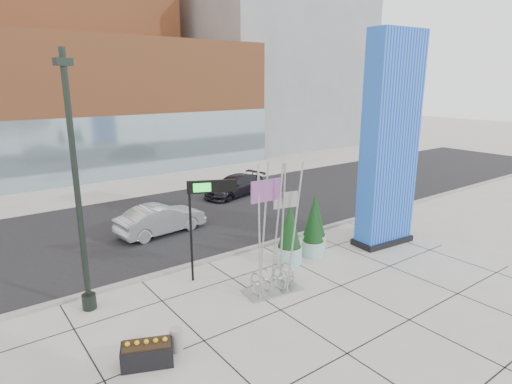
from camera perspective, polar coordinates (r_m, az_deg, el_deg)
ground at (r=15.38m, az=-2.15°, el=-15.07°), size 160.00×160.00×0.00m
street_asphalt at (r=23.61m, az=-16.07°, el=-4.75°), size 80.00×12.00×0.02m
curb_edge at (r=18.44m, az=-9.31°, el=-9.76°), size 80.00×0.30×0.12m
tower_podium at (r=39.05m, az=-24.34°, el=10.27°), size 34.00×10.00×11.00m
tower_glass_front at (r=34.70m, az=-22.05°, el=5.10°), size 34.00×0.60×5.00m
building_grey_parking at (r=54.57m, az=1.39°, el=16.09°), size 20.00×18.00×18.00m
blue_pylon at (r=20.60m, az=17.38°, el=5.93°), size 3.04×1.55×9.80m
lamp_post at (r=15.00m, az=-22.49°, el=-2.38°), size 0.58×0.47×8.58m
public_art_sculpture at (r=15.88m, az=2.30°, el=-8.88°), size 2.26×1.32×4.88m
concrete_bollard at (r=13.27m, az=-10.59°, el=-18.80°), size 0.37×0.37×0.72m
overhead_street_sign at (r=16.46m, az=-6.76°, el=-0.18°), size 1.79×0.93×4.00m
round_planter_east at (r=19.72m, az=7.80°, el=-4.20°), size 1.09×1.09×2.74m
round_planter_mid at (r=19.18m, az=7.67°, el=-5.14°), size 0.99×0.99×2.47m
round_planter_west at (r=18.25m, az=4.50°, el=-5.73°), size 1.08×1.08×2.70m
box_planter_north at (r=12.93m, az=-14.31°, el=-20.06°), size 1.56×1.20×0.77m
car_silver_mid at (r=22.38m, az=-12.55°, el=-3.58°), size 4.75×2.15×1.51m
car_dark_east at (r=29.03m, az=-2.86°, el=0.82°), size 5.08×3.00×1.38m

